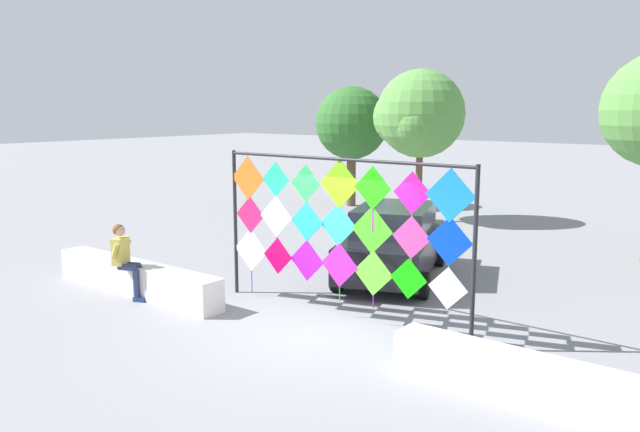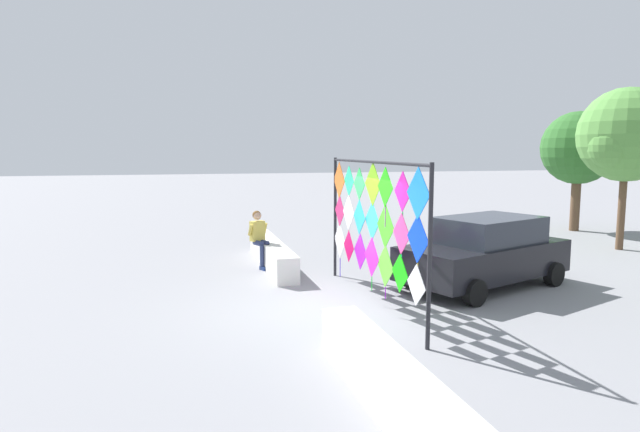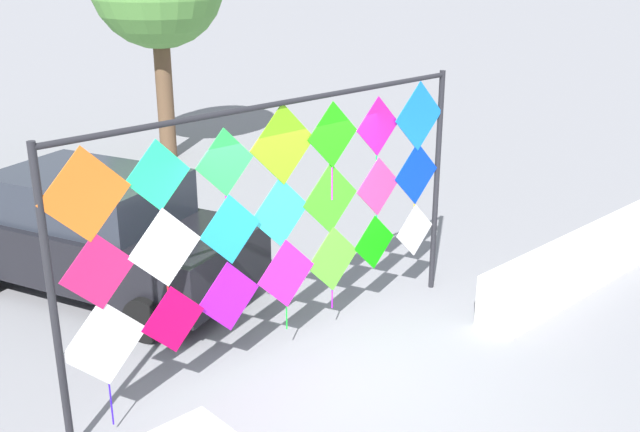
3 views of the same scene
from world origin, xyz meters
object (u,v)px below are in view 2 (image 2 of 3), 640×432
(seated_vendor, at_px, (259,235))
(parked_car, at_px, (485,252))
(tree_far_right, at_px, (578,149))
(kite_display_rack, at_px, (371,216))
(tree_broadleaf, at_px, (622,137))

(seated_vendor, distance_m, parked_car, 5.59)
(seated_vendor, bearing_deg, parked_car, 54.80)
(seated_vendor, height_order, tree_far_right, tree_far_right)
(kite_display_rack, height_order, tree_far_right, tree_far_right)
(kite_display_rack, xyz_separation_m, tree_broadleaf, (-3.73, 9.36, 1.68))
(kite_display_rack, distance_m, tree_far_right, 13.28)
(parked_car, relative_size, tree_far_right, 0.98)
(parked_car, relative_size, tree_broadleaf, 0.89)
(tree_far_right, height_order, tree_broadleaf, tree_broadleaf)
(tree_broadleaf, bearing_deg, parked_car, -64.28)
(kite_display_rack, xyz_separation_m, seated_vendor, (-3.86, -1.64, -0.88))
(seated_vendor, relative_size, tree_far_right, 0.33)
(tree_far_right, xyz_separation_m, tree_broadleaf, (3.70, -1.58, 0.35))
(kite_display_rack, height_order, seated_vendor, kite_display_rack)
(tree_broadleaf, bearing_deg, seated_vendor, -90.67)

